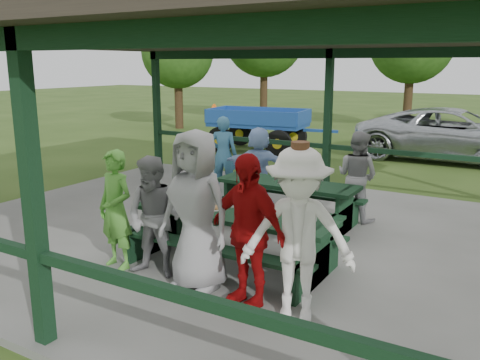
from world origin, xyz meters
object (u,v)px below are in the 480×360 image
Objects in this scene: contestant_green at (116,210)px; spectator_lblue at (259,166)px; contestant_white_fedora at (298,235)px; picnic_table_far at (287,198)px; spectator_blue at (223,154)px; contestant_red at (247,231)px; pickup_truck at (455,135)px; farm_trailer at (258,129)px; contestant_grey_mid at (196,211)px; contestant_grey_left at (155,217)px; spectator_grey at (357,176)px; picnic_table_near at (232,231)px.

spectator_lblue is (0.12, 3.77, -0.04)m from contestant_green.
contestant_green is 0.83× the size of contestant_white_fedora.
picnic_table_far is 1.47× the size of spectator_blue.
picnic_table_far is 1.36× the size of contestant_red.
farm_trailer is (-5.78, -1.35, -0.03)m from pickup_truck.
pickup_truck is at bearing 83.79° from contestant_grey_mid.
contestant_grey_left is 10.41m from farm_trailer.
contestant_green is at bearing 81.18° from spectator_blue.
pickup_truck reaches higher than farm_trailer.
spectator_blue is (-1.62, 4.18, 0.03)m from contestant_grey_left.
picnic_table_far is 1.52× the size of spectator_grey.
picnic_table_far is (-0.13, 2.00, -0.01)m from picnic_table_near.
spectator_blue reaches higher than spectator_lblue.
contestant_white_fedora is at bearing 6.24° from contestant_green.
farm_trailer is (-4.30, 6.91, 0.16)m from picnic_table_far.
picnic_table_far is 2.87m from contestant_grey_mid.
picnic_table_far is at bearing 125.29° from spectator_blue.
spectator_lblue is at bearing 111.85° from picnic_table_near.
picnic_table_far is 1.57× the size of spectator_lblue.
picnic_table_near is 1.69m from contestant_white_fedora.
pickup_truck is at bearing 84.40° from contestant_green.
spectator_grey reaches higher than picnic_table_near.
spectator_lblue reaches higher than farm_trailer.
contestant_grey_left reaches higher than picnic_table_far.
spectator_lblue is 0.93× the size of spectator_blue.
spectator_blue is 3.11m from spectator_grey.
spectator_grey is at bearing 102.53° from contestant_red.
farm_trailer is at bearing 115.66° from contestant_green.
contestant_white_fedora is at bearing -179.87° from pickup_truck.
contestant_grey_mid is 0.36× the size of pickup_truck.
spectator_blue is at bearing 138.48° from contestant_red.
contestant_grey_mid is 0.46× the size of farm_trailer.
spectator_blue is at bearing -75.76° from farm_trailer.
spectator_lblue is at bearing 136.19° from spectator_blue.
spectator_lblue is (-0.52, 3.74, -0.03)m from contestant_grey_left.
picnic_table_near is 0.96m from contestant_grey_mid.
pickup_truck is (0.60, 11.16, -0.21)m from contestant_red.
spectator_lblue is 6.80m from farm_trailer.
contestant_red is at bearing -73.21° from picnic_table_far.
spectator_grey is at bearing 165.64° from spectator_lblue.
contestant_grey_left is 2.03m from contestant_white_fedora.
picnic_table_near is at bearing 40.86° from contestant_grey_left.
contestant_green is 1.32m from contestant_grey_mid.
contestant_green is at bearing -168.73° from contestant_red.
contestant_grey_left reaches higher than picnic_table_near.
picnic_table_far is 1.45m from spectator_lblue.
pickup_truck is at bearing -139.70° from spectator_blue.
spectator_blue reaches higher than contestant_grey_left.
pickup_truck is at bearing 82.52° from picnic_table_near.
contestant_grey_mid is 1.25× the size of spectator_grey.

